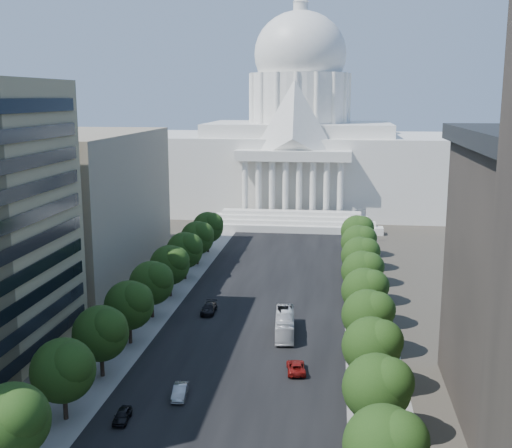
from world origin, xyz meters
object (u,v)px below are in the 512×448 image
at_px(car_silver, 180,392).
at_px(car_red, 296,367).
at_px(car_dark_a, 122,416).
at_px(car_dark_b, 209,309).
at_px(city_bus, 285,324).

distance_m(car_silver, car_red, 16.97).
bearing_deg(car_silver, car_red, 28.25).
relative_size(car_dark_a, car_dark_b, 0.72).
bearing_deg(car_dark_a, city_bus, 58.13).
relative_size(car_dark_b, city_bus, 0.46).
height_order(car_dark_a, city_bus, city_bus).
bearing_deg(car_dark_b, city_bus, -31.55).
distance_m(car_red, car_dark_b, 28.31).
xyz_separation_m(car_dark_a, car_dark_b, (2.47, 38.98, 0.12)).
relative_size(car_silver, car_red, 0.89).
relative_size(car_dark_a, car_red, 0.77).
distance_m(car_dark_a, car_dark_b, 39.06).
height_order(car_dark_a, car_dark_b, car_dark_b).
distance_m(car_red, city_bus, 14.55).
bearing_deg(car_dark_b, car_silver, -85.56).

